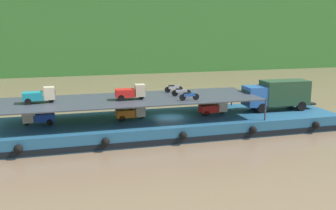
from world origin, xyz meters
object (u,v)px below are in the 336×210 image
(motorcycle_upper_stbd, at_px, (174,88))
(mini_truck_lower_stern, at_px, (38,117))
(cargo_barge, at_px, (170,125))
(covered_lorry, at_px, (278,94))
(mini_truck_lower_mid, at_px, (214,108))
(mini_truck_lower_aft, at_px, (131,112))
(motorcycle_upper_centre, at_px, (181,92))
(motorcycle_upper_port, at_px, (189,96))
(mini_truck_upper_stern, at_px, (39,95))
(mini_truck_upper_mid, at_px, (131,92))

(motorcycle_upper_stbd, bearing_deg, mini_truck_lower_stern, -172.24)
(cargo_barge, height_order, covered_lorry, covered_lorry)
(covered_lorry, relative_size, mini_truck_lower_mid, 2.84)
(mini_truck_lower_mid, bearing_deg, mini_truck_lower_aft, 178.98)
(covered_lorry, height_order, motorcycle_upper_centre, covered_lorry)
(cargo_barge, distance_m, mini_truck_lower_aft, 4.02)
(cargo_barge, bearing_deg, motorcycle_upper_centre, 1.47)
(motorcycle_upper_stbd, bearing_deg, motorcycle_upper_port, -88.00)
(mini_truck_lower_stern, distance_m, motorcycle_upper_port, 13.66)
(covered_lorry, bearing_deg, motorcycle_upper_stbd, 168.36)
(mini_truck_lower_aft, distance_m, motorcycle_upper_stbd, 5.55)
(mini_truck_lower_stern, bearing_deg, cargo_barge, -2.23)
(mini_truck_upper_stern, bearing_deg, covered_lorry, -0.51)
(cargo_barge, relative_size, motorcycle_upper_stbd, 17.58)
(mini_truck_lower_stern, distance_m, motorcycle_upper_stbd, 13.36)
(mini_truck_upper_stern, distance_m, motorcycle_upper_stbd, 13.04)
(covered_lorry, xyz_separation_m, mini_truck_upper_mid, (-15.54, -0.39, 1.00))
(covered_lorry, bearing_deg, mini_truck_lower_mid, -179.05)
(cargo_barge, relative_size, mini_truck_upper_mid, 12.00)
(mini_truck_lower_mid, height_order, motorcycle_upper_stbd, motorcycle_upper_stbd)
(covered_lorry, distance_m, motorcycle_upper_stbd, 10.92)
(mini_truck_lower_aft, bearing_deg, mini_truck_lower_stern, 177.38)
(covered_lorry, bearing_deg, mini_truck_lower_aft, 179.89)
(mini_truck_lower_stern, height_order, mini_truck_lower_mid, same)
(mini_truck_lower_aft, height_order, motorcycle_upper_centre, motorcycle_upper_centre)
(cargo_barge, height_order, motorcycle_upper_port, motorcycle_upper_port)
(mini_truck_lower_stern, relative_size, mini_truck_upper_mid, 0.99)
(cargo_barge, height_order, mini_truck_upper_mid, mini_truck_upper_mid)
(mini_truck_lower_stern, xyz_separation_m, mini_truck_upper_stern, (0.24, -0.20, 2.00))
(mini_truck_lower_stern, bearing_deg, motorcycle_upper_centre, -1.90)
(mini_truck_upper_mid, relative_size, motorcycle_upper_centre, 1.47)
(mini_truck_lower_stern, distance_m, mini_truck_lower_mid, 16.61)
(mini_truck_upper_stern, relative_size, mini_truck_upper_mid, 1.00)
(mini_truck_lower_mid, distance_m, mini_truck_upper_mid, 8.58)
(mini_truck_lower_aft, bearing_deg, mini_truck_lower_mid, -1.02)
(cargo_barge, xyz_separation_m, mini_truck_lower_stern, (-12.07, 0.47, 1.44))
(covered_lorry, height_order, mini_truck_upper_mid, mini_truck_upper_mid)
(mini_truck_lower_stern, distance_m, mini_truck_upper_stern, 2.02)
(mini_truck_lower_mid, bearing_deg, motorcycle_upper_centre, 178.50)
(mini_truck_lower_aft, bearing_deg, covered_lorry, -0.11)
(mini_truck_upper_stern, bearing_deg, motorcycle_upper_port, -10.74)
(mini_truck_lower_aft, height_order, motorcycle_upper_port, motorcycle_upper_port)
(covered_lorry, relative_size, mini_truck_upper_mid, 2.84)
(mini_truck_upper_mid, bearing_deg, mini_truck_lower_stern, 174.47)
(cargo_barge, distance_m, motorcycle_upper_port, 4.06)
(covered_lorry, xyz_separation_m, mini_truck_lower_stern, (-23.80, 0.41, -1.00))
(motorcycle_upper_centre, bearing_deg, covered_lorry, 0.17)
(motorcycle_upper_centre, bearing_deg, motorcycle_upper_stbd, 92.87)
(mini_truck_lower_stern, bearing_deg, motorcycle_upper_port, -11.38)
(mini_truck_lower_stern, bearing_deg, mini_truck_upper_mid, -5.53)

